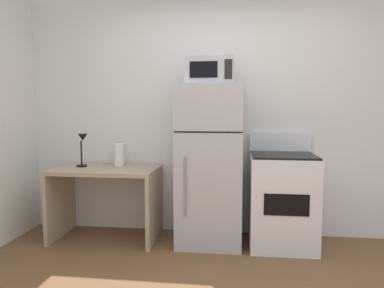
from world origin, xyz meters
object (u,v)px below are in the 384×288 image
object	(u,v)px
desk	(106,190)
refrigerator	(210,165)
desk_lamp	(82,144)
oven_range	(282,200)
microwave	(210,71)
paper_towel_roll	(119,155)

from	to	relation	value
desk	refrigerator	distance (m)	1.12
desk_lamp	oven_range	world-z (taller)	desk_lamp
oven_range	desk_lamp	bearing A→B (deg)	179.47
desk_lamp	microwave	xyz separation A→B (m)	(1.35, -0.04, 0.74)
oven_range	microwave	bearing A→B (deg)	-178.44
desk	microwave	size ratio (longest dim) A/B	2.34
desk_lamp	refrigerator	distance (m)	1.36
desk	microwave	distance (m)	1.62
desk_lamp	oven_range	distance (m)	2.13
desk_lamp	paper_towel_roll	distance (m)	0.39
desk	desk_lamp	distance (m)	0.54
desk	paper_towel_roll	world-z (taller)	paper_towel_roll
desk_lamp	refrigerator	xyz separation A→B (m)	(1.35, -0.02, -0.19)
desk	desk_lamp	bearing A→B (deg)	172.00
desk	oven_range	world-z (taller)	oven_range
desk	refrigerator	bearing A→B (deg)	1.03
desk	oven_range	xyz separation A→B (m)	(1.80, 0.02, -0.05)
refrigerator	microwave	bearing A→B (deg)	-89.67
desk	refrigerator	xyz separation A→B (m)	(1.09, 0.02, 0.28)
refrigerator	desk_lamp	bearing A→B (deg)	179.25
oven_range	refrigerator	bearing A→B (deg)	179.87
desk	microwave	bearing A→B (deg)	-0.09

